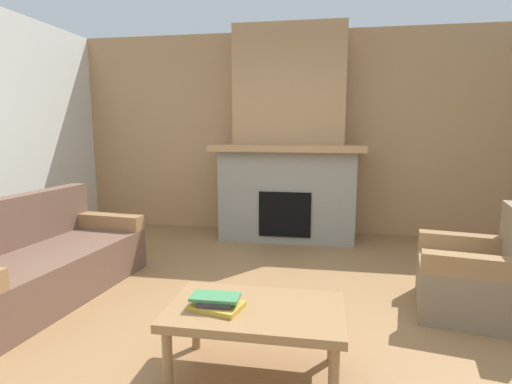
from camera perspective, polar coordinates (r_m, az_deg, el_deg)
name	(u,v)px	position (r m, az deg, el deg)	size (l,w,h in m)	color
ground	(252,334)	(3.00, -0.54, -19.53)	(9.00, 9.00, 0.00)	olive
wall_back_wood_panel	(291,134)	(5.61, 5.00, 8.19)	(6.00, 0.12, 2.70)	tan
fireplace	(288,149)	(5.24, 4.62, 6.09)	(1.90, 0.82, 2.70)	gray
couch	(40,263)	(3.97, -28.25, -8.91)	(1.02, 1.88, 0.85)	brown
armchair	(478,277)	(3.62, 28.94, -10.53)	(0.89, 0.89, 0.85)	#847056
coffee_table	(256,316)	(2.40, -0.06, -17.18)	(1.00, 0.60, 0.43)	#997047
book_stack_near_edge	(217,302)	(2.36, -5.58, -15.28)	(0.32, 0.25, 0.08)	gold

